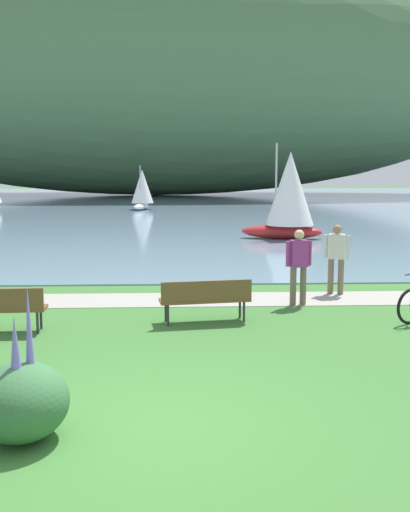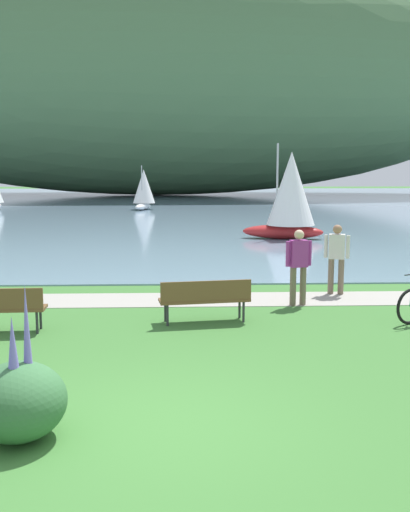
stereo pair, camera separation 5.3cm
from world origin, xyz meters
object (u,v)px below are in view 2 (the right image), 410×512
at_px(sailboat_nearest_to_shore, 144,189).
at_px(sailboat_mid_bay, 290,194).
at_px(person_at_shoreline, 337,255).
at_px(park_bench_near_camera, 205,297).
at_px(person_on_the_grass, 299,263).

relative_size(sailboat_nearest_to_shore, sailboat_mid_bay, 0.80).
height_order(person_at_shoreline, sailboat_mid_bay, sailboat_mid_bay).
distance_m(person_at_shoreline, sailboat_nearest_to_shore, 31.30).
height_order(park_bench_near_camera, sailboat_nearest_to_shore, sailboat_nearest_to_shore).
bearing_deg(person_on_the_grass, park_bench_near_camera, -146.08).
xyz_separation_m(park_bench_near_camera, sailboat_mid_bay, (4.15, 13.84, 1.45)).
xyz_separation_m(park_bench_near_camera, sailboat_nearest_to_shore, (-3.47, 33.15, 1.07)).
xyz_separation_m(person_on_the_grass, sailboat_mid_bay, (2.02, 12.40, 1.00)).
distance_m(park_bench_near_camera, person_on_the_grass, 2.61).
relative_size(person_on_the_grass, sailboat_mid_bay, 0.42).
bearing_deg(sailboat_mid_bay, sailboat_nearest_to_shore, 111.53).
bearing_deg(sailboat_mid_bay, park_bench_near_camera, -106.71).
bearing_deg(person_at_shoreline, sailboat_nearest_to_shore, 102.46).
xyz_separation_m(park_bench_near_camera, person_at_shoreline, (3.29, 2.59, 0.46)).
bearing_deg(sailboat_nearest_to_shore, person_on_the_grass, -79.99).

